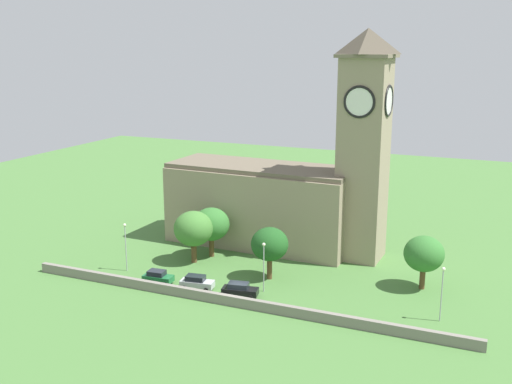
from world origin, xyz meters
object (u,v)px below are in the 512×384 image
object	(u,v)px
streetlamp_central	(442,285)
tree_by_tower	(424,254)
tree_riverside_west	(193,229)
streetlamp_west_mid	(264,259)
streetlamp_west_end	(125,239)
tree_churchyard	(211,224)
car_green	(158,277)
car_silver	(197,282)
car_black	(240,290)
tree_riverside_east	(270,244)
church	(285,191)

from	to	relation	value
streetlamp_central	tree_by_tower	distance (m)	9.82
streetlamp_central	tree_riverside_west	distance (m)	36.78
streetlamp_west_mid	streetlamp_central	world-z (taller)	streetlamp_west_mid
streetlamp_west_end	tree_churchyard	xyz separation A→B (m)	(8.39, 10.33, 0.38)
car_green	streetlamp_west_mid	world-z (taller)	streetlamp_west_mid
car_green	tree_by_tower	xyz separation A→B (m)	(33.35, 12.32, 3.94)
streetlamp_central	car_silver	bearing A→B (deg)	-174.79
car_black	streetlamp_west_mid	bearing A→B (deg)	52.32
tree_riverside_west	tree_riverside_east	world-z (taller)	tree_riverside_west
car_green	car_silver	bearing A→B (deg)	2.88
car_silver	tree_riverside_east	world-z (taller)	tree_riverside_east
church	streetlamp_central	bearing A→B (deg)	-35.06
car_silver	car_black	size ratio (longest dim) A/B	0.96
car_silver	streetlamp_west_mid	world-z (taller)	streetlamp_west_mid
car_green	car_silver	world-z (taller)	car_silver
streetlamp_central	tree_riverside_east	size ratio (longest dim) A/B	0.91
church	car_silver	world-z (taller)	church
car_green	tree_riverside_west	xyz separation A→B (m)	(0.49, 9.30, 4.28)
car_black	tree_by_tower	xyz separation A→B (m)	(21.22, 12.02, 3.91)
streetlamp_west_mid	tree_riverside_east	world-z (taller)	tree_riverside_east
tree_by_tower	streetlamp_central	bearing A→B (deg)	-69.83
tree_riverside_west	tree_riverside_east	size ratio (longest dim) A/B	1.07
streetlamp_central	tree_churchyard	world-z (taller)	tree_churchyard
streetlamp_central	tree_riverside_east	xyz separation A→B (m)	(-23.40, 4.50, 0.50)
streetlamp_west_end	streetlamp_central	xyz separation A→B (m)	(43.42, 0.76, -0.21)
streetlamp_west_end	tree_riverside_east	size ratio (longest dim) A/B	0.96
car_green	tree_riverside_west	bearing A→B (deg)	86.97
car_silver	tree_riverside_west	bearing A→B (deg)	120.80
car_green	streetlamp_west_end	world-z (taller)	streetlamp_west_end
streetlamp_central	streetlamp_west_mid	bearing A→B (deg)	179.95
car_silver	tree_churchyard	bearing A→B (deg)	108.56
streetlamp_west_end	tree_riverside_west	bearing A→B (deg)	44.12
tree_riverside_east	car_green	bearing A→B (deg)	-150.30
car_black	streetlamp_west_mid	xyz separation A→B (m)	(2.18, 2.82, 3.57)
car_green	car_black	distance (m)	12.13
car_silver	tree_by_tower	xyz separation A→B (m)	(27.49, 12.03, 3.89)
streetlamp_central	streetlamp_west_end	bearing A→B (deg)	-178.99
tree_churchyard	tree_by_tower	bearing A→B (deg)	-0.64
streetlamp_west_mid	tree_by_tower	size ratio (longest dim) A/B	0.92
church	streetlamp_west_end	bearing A→B (deg)	-131.28
streetlamp_west_mid	car_green	bearing A→B (deg)	-167.66
car_black	church	bearing A→B (deg)	94.93
car_silver	tree_riverside_west	distance (m)	11.31
car_black	streetlamp_west_mid	size ratio (longest dim) A/B	0.72
streetlamp_west_end	church	bearing A→B (deg)	48.72
car_silver	car_black	xyz separation A→B (m)	(6.27, 0.01, -0.02)
tree_riverside_west	tree_by_tower	bearing A→B (deg)	5.25
streetlamp_west_end	tree_by_tower	world-z (taller)	tree_by_tower
streetlamp_central	tree_churchyard	size ratio (longest dim) A/B	0.88
tree_churchyard	car_black	bearing A→B (deg)	-49.89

